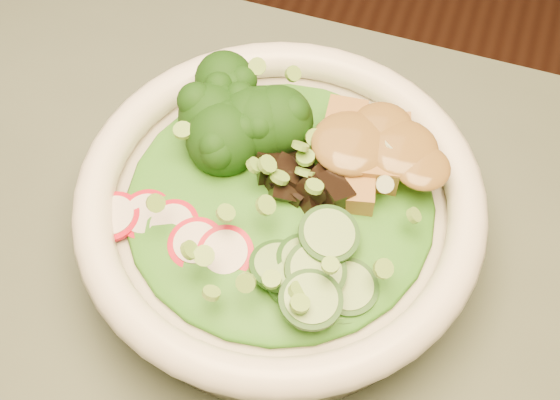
% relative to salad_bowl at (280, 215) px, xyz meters
% --- Properties ---
extents(salad_bowl, '(0.28, 0.28, 0.08)m').
position_rel_salad_bowl_xyz_m(salad_bowl, '(0.00, 0.00, 0.00)').
color(salad_bowl, white).
rests_on(salad_bowl, dining_table).
extents(lettuce_bed, '(0.21, 0.21, 0.02)m').
position_rel_salad_bowl_xyz_m(lettuce_bed, '(0.00, 0.00, 0.02)').
color(lettuce_bed, '#185812').
rests_on(lettuce_bed, salad_bowl).
extents(broccoli_florets, '(0.11, 0.10, 0.05)m').
position_rel_salad_bowl_xyz_m(broccoli_florets, '(-0.04, 0.05, 0.04)').
color(broccoli_florets, black).
rests_on(broccoli_florets, salad_bowl).
extents(radish_slices, '(0.12, 0.08, 0.02)m').
position_rel_salad_bowl_xyz_m(radish_slices, '(-0.05, -0.05, 0.03)').
color(radish_slices, '#B20D20').
rests_on(radish_slices, salad_bowl).
extents(cucumber_slices, '(0.10, 0.10, 0.04)m').
position_rel_salad_bowl_xyz_m(cucumber_slices, '(0.04, -0.05, 0.03)').
color(cucumber_slices, '#83B565').
rests_on(cucumber_slices, salad_bowl).
extents(mushroom_heap, '(0.10, 0.10, 0.04)m').
position_rel_salad_bowl_xyz_m(mushroom_heap, '(0.01, 0.01, 0.04)').
color(mushroom_heap, black).
rests_on(mushroom_heap, salad_bowl).
extents(tofu_cubes, '(0.11, 0.10, 0.04)m').
position_rel_salad_bowl_xyz_m(tofu_cubes, '(0.05, 0.04, 0.03)').
color(tofu_cubes, '#955F31').
rests_on(tofu_cubes, salad_bowl).
extents(peanut_sauce, '(0.07, 0.06, 0.02)m').
position_rel_salad_bowl_xyz_m(peanut_sauce, '(0.05, 0.04, 0.05)').
color(peanut_sauce, brown).
rests_on(peanut_sauce, tofu_cubes).
extents(scallion_garnish, '(0.20, 0.20, 0.02)m').
position_rel_salad_bowl_xyz_m(scallion_garnish, '(0.00, 0.00, 0.05)').
color(scallion_garnish, '#689E37').
rests_on(scallion_garnish, salad_bowl).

